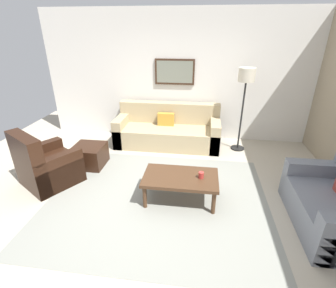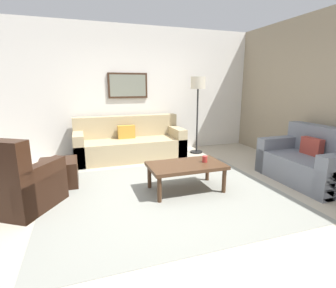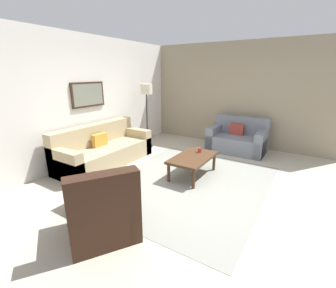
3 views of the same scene
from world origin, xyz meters
The scene contains 12 objects.
ground_plane centered at (0.00, 0.00, 0.00)m, with size 8.00×8.00×0.00m, color #B2A893.
rear_partition centered at (0.00, 2.60, 1.40)m, with size 6.00×0.12×2.80m, color silver.
stone_feature_panel centered at (3.00, 0.00, 1.40)m, with size 0.12×5.20×2.80m, color gray.
area_rug centered at (0.00, 0.00, 0.00)m, with size 3.31×2.75×0.01m, color gray.
couch_main centered at (-0.12, 2.10, 0.30)m, with size 2.25×0.90×0.88m.
couch_loveseat centered at (2.44, -0.24, 0.30)m, with size 0.91×1.42×0.88m.
armchair_leather centered at (-1.90, 0.18, 0.31)m, with size 1.10×1.10×0.95m.
ottoman centered at (-1.46, 0.88, 0.20)m, with size 0.56×0.56×0.40m, color black.
coffee_table centered at (0.34, 0.06, 0.36)m, with size 1.10×0.64×0.41m.
cup centered at (0.64, 0.05, 0.46)m, with size 0.08×0.08×0.10m, color #B2332D.
lamp_standing centered at (1.42, 1.99, 1.41)m, with size 0.32×0.32×1.71m.
framed_artwork centered at (-0.04, 2.51, 1.52)m, with size 0.87×0.04×0.55m.
Camera 2 is at (-1.07, -3.24, 1.54)m, focal length 27.35 mm.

